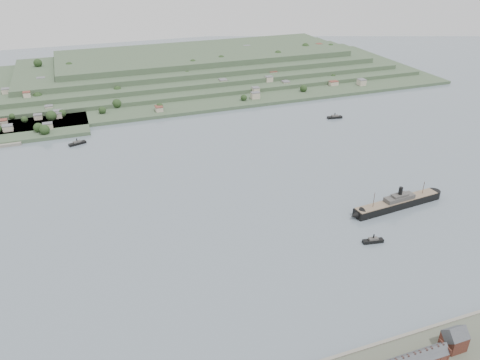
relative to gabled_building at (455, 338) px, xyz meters
name	(u,v)px	position (x,y,z in m)	size (l,w,h in m)	color
ground	(274,207)	(-27.50, 164.00, -8.19)	(1400.00, 1400.00, 0.00)	slate
gabled_building	(455,338)	(0.00, 0.00, 0.00)	(10.40, 10.18, 14.09)	#4F271C
far_peninsula	(186,70)	(0.41, 557.10, 3.69)	(760.00, 309.00, 30.00)	#30442D
steamship	(395,204)	(60.35, 129.87, -4.30)	(87.82, 17.49, 21.06)	black
tugboat	(373,241)	(17.41, 95.61, -6.56)	(15.21, 6.34, 6.64)	black
ferry_west	(77,143)	(-167.48, 347.72, -6.60)	(18.16, 10.38, 6.58)	black
ferry_east	(335,117)	(120.90, 325.30, -6.59)	(18.19, 7.25, 6.63)	black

